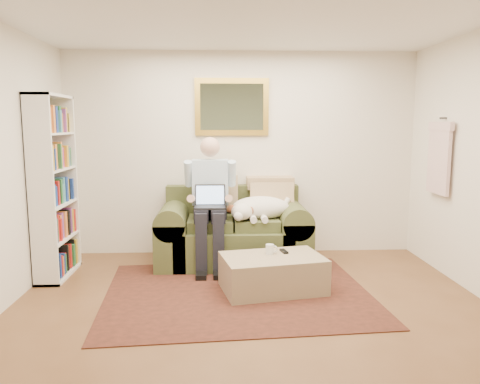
{
  "coord_description": "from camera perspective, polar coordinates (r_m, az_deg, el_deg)",
  "views": [
    {
      "loc": [
        -0.28,
        -3.56,
        1.68
      ],
      "look_at": [
        -0.06,
        1.48,
        0.95
      ],
      "focal_mm": 35.0,
      "sensor_mm": 36.0,
      "label": 1
    }
  ],
  "objects": [
    {
      "name": "room_shell",
      "position": [
        3.94,
        1.61,
        2.68
      ],
      "size": [
        4.51,
        5.0,
        2.61
      ],
      "color": "brown",
      "rests_on": "ground"
    },
    {
      "name": "rug",
      "position": [
        4.81,
        -0.3,
        -12.15
      ],
      "size": [
        2.76,
        2.28,
        0.01
      ],
      "primitive_type": "cube",
      "rotation": [
        0.0,
        0.0,
        0.07
      ],
      "color": "black",
      "rests_on": "room_shell"
    },
    {
      "name": "sofa",
      "position": [
        5.73,
        -0.84,
        -5.55
      ],
      "size": [
        1.82,
        0.93,
        1.09
      ],
      "color": "#474D29",
      "rests_on": "room_shell"
    },
    {
      "name": "seated_man",
      "position": [
        5.47,
        -3.66,
        -1.39
      ],
      "size": [
        0.6,
        0.86,
        1.53
      ],
      "primitive_type": null,
      "color": "#8CB6D8",
      "rests_on": "sofa"
    },
    {
      "name": "laptop",
      "position": [
        5.4,
        -3.67,
        -1.13
      ],
      "size": [
        0.35,
        0.28,
        0.26
      ],
      "color": "black",
      "rests_on": "seated_man"
    },
    {
      "name": "sleeping_dog",
      "position": [
        5.58,
        2.54,
        -1.93
      ],
      "size": [
        0.75,
        0.47,
        0.28
      ],
      "primitive_type": null,
      "color": "white",
      "rests_on": "sofa"
    },
    {
      "name": "ottoman",
      "position": [
        4.83,
        3.99,
        -9.88
      ],
      "size": [
        1.1,
        0.82,
        0.36
      ],
      "primitive_type": "cube",
      "rotation": [
        0.0,
        0.0,
        0.2
      ],
      "color": "tan",
      "rests_on": "room_shell"
    },
    {
      "name": "coffee_mug",
      "position": [
        4.84,
        3.65,
        -6.97
      ],
      "size": [
        0.08,
        0.08,
        0.1
      ],
      "primitive_type": "cylinder",
      "color": "white",
      "rests_on": "ottoman"
    },
    {
      "name": "tv_remote",
      "position": [
        4.92,
        5.37,
        -7.2
      ],
      "size": [
        0.08,
        0.16,
        0.02
      ],
      "primitive_type": "cube",
      "rotation": [
        0.0,
        0.0,
        0.19
      ],
      "color": "black",
      "rests_on": "ottoman"
    },
    {
      "name": "bookshelf",
      "position": [
        5.51,
        -21.76,
        0.55
      ],
      "size": [
        0.28,
        0.8,
        2.0
      ],
      "primitive_type": null,
      "color": "white",
      "rests_on": "room_shell"
    },
    {
      "name": "wall_mirror",
      "position": [
        6.03,
        -1.0,
        10.33
      ],
      "size": [
        0.94,
        0.04,
        0.72
      ],
      "color": "gold",
      "rests_on": "room_shell"
    },
    {
      "name": "hanging_shirt",
      "position": [
        5.73,
        23.12,
        4.27
      ],
      "size": [
        0.06,
        0.52,
        0.9
      ],
      "primitive_type": null,
      "color": "beige",
      "rests_on": "room_shell"
    }
  ]
}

